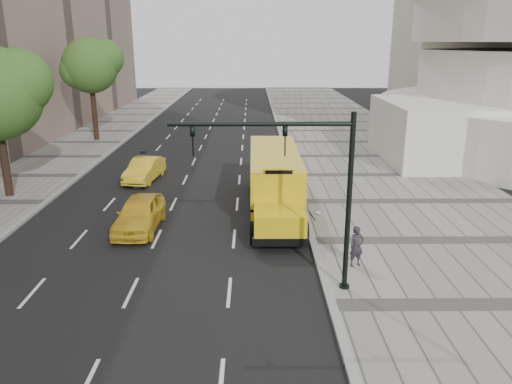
{
  "coord_description": "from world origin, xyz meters",
  "views": [
    {
      "loc": [
        3.33,
        -25.96,
        8.58
      ],
      "look_at": [
        3.5,
        -4.0,
        1.9
      ],
      "focal_mm": 35.0,
      "sensor_mm": 36.0,
      "label": 1
    }
  ],
  "objects_px": {
    "tree_c": "(91,65)",
    "school_bus": "(274,176)",
    "taxi_far": "(144,170)",
    "pedestrian": "(357,246)",
    "taxi_near": "(139,214)",
    "traffic_signal": "(308,181)"
  },
  "relations": [
    {
      "from": "tree_c",
      "to": "school_bus",
      "type": "relative_size",
      "value": 0.77
    },
    {
      "from": "school_bus",
      "to": "taxi_near",
      "type": "relative_size",
      "value": 2.5
    },
    {
      "from": "school_bus",
      "to": "pedestrian",
      "type": "relative_size",
      "value": 7.11
    },
    {
      "from": "tree_c",
      "to": "traffic_signal",
      "type": "distance_m",
      "value": 32.07
    },
    {
      "from": "tree_c",
      "to": "traffic_signal",
      "type": "relative_size",
      "value": 1.39
    },
    {
      "from": "taxi_far",
      "to": "pedestrian",
      "type": "distance_m",
      "value": 16.98
    },
    {
      "from": "pedestrian",
      "to": "traffic_signal",
      "type": "relative_size",
      "value": 0.25
    },
    {
      "from": "school_bus",
      "to": "pedestrian",
      "type": "height_order",
      "value": "school_bus"
    },
    {
      "from": "tree_c",
      "to": "traffic_signal",
      "type": "bearing_deg",
      "value": -60.79
    },
    {
      "from": "pedestrian",
      "to": "tree_c",
      "type": "bearing_deg",
      "value": 104.6
    },
    {
      "from": "school_bus",
      "to": "pedestrian",
      "type": "bearing_deg",
      "value": -69.3
    },
    {
      "from": "taxi_far",
      "to": "tree_c",
      "type": "bearing_deg",
      "value": 125.0
    },
    {
      "from": "school_bus",
      "to": "taxi_far",
      "type": "height_order",
      "value": "school_bus"
    },
    {
      "from": "traffic_signal",
      "to": "taxi_near",
      "type": "bearing_deg",
      "value": 139.38
    },
    {
      "from": "taxi_near",
      "to": "traffic_signal",
      "type": "distance_m",
      "value": 10.02
    },
    {
      "from": "taxi_near",
      "to": "pedestrian",
      "type": "bearing_deg",
      "value": -23.45
    },
    {
      "from": "tree_c",
      "to": "taxi_near",
      "type": "bearing_deg",
      "value": -68.82
    },
    {
      "from": "pedestrian",
      "to": "traffic_signal",
      "type": "bearing_deg",
      "value": -160.23
    },
    {
      "from": "school_bus",
      "to": "traffic_signal",
      "type": "xyz_separation_m",
      "value": [
        0.69,
        -9.35,
        2.33
      ]
    },
    {
      "from": "taxi_near",
      "to": "taxi_far",
      "type": "relative_size",
      "value": 1.06
    },
    {
      "from": "taxi_far",
      "to": "traffic_signal",
      "type": "xyz_separation_m",
      "value": [
        8.73,
        -14.8,
        3.37
      ]
    },
    {
      "from": "taxi_near",
      "to": "taxi_far",
      "type": "bearing_deg",
      "value": 101.82
    }
  ]
}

